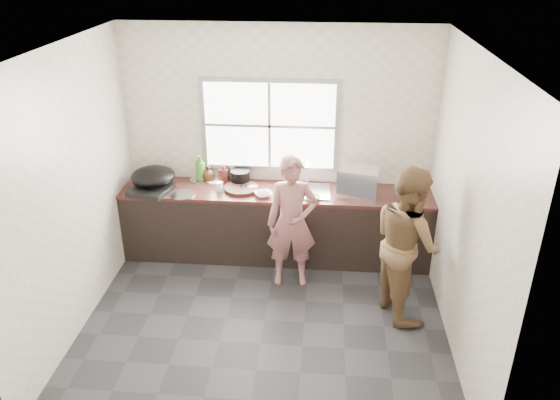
# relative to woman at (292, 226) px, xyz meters

# --- Properties ---
(floor) EXTENTS (3.60, 3.20, 0.01)m
(floor) POSITION_rel_woman_xyz_m (-0.22, -0.74, -0.70)
(floor) COLOR #29292C
(floor) RESTS_ON ground
(ceiling) EXTENTS (3.60, 3.20, 0.01)m
(ceiling) POSITION_rel_woman_xyz_m (-0.22, -0.74, 2.01)
(ceiling) COLOR silver
(ceiling) RESTS_ON wall_back
(wall_back) EXTENTS (3.60, 0.01, 2.70)m
(wall_back) POSITION_rel_woman_xyz_m (-0.22, 0.87, 0.65)
(wall_back) COLOR beige
(wall_back) RESTS_ON ground
(wall_left) EXTENTS (0.01, 3.20, 2.70)m
(wall_left) POSITION_rel_woman_xyz_m (-2.03, -0.74, 0.65)
(wall_left) COLOR silver
(wall_left) RESTS_ON ground
(wall_right) EXTENTS (0.01, 3.20, 2.70)m
(wall_right) POSITION_rel_woman_xyz_m (1.58, -0.74, 0.65)
(wall_right) COLOR silver
(wall_right) RESTS_ON ground
(wall_front) EXTENTS (3.60, 0.01, 2.70)m
(wall_front) POSITION_rel_woman_xyz_m (-0.22, -2.34, 0.65)
(wall_front) COLOR beige
(wall_front) RESTS_ON ground
(cabinet) EXTENTS (3.60, 0.62, 0.82)m
(cabinet) POSITION_rel_woman_xyz_m (-0.22, 0.55, -0.29)
(cabinet) COLOR black
(cabinet) RESTS_ON floor
(countertop) EXTENTS (3.60, 0.64, 0.04)m
(countertop) POSITION_rel_woman_xyz_m (-0.22, 0.55, 0.14)
(countertop) COLOR #3C1E18
(countertop) RESTS_ON cabinet
(sink) EXTENTS (0.55, 0.45, 0.02)m
(sink) POSITION_rel_woman_xyz_m (0.13, 0.55, 0.17)
(sink) COLOR silver
(sink) RESTS_ON countertop
(faucet) EXTENTS (0.02, 0.02, 0.30)m
(faucet) POSITION_rel_woman_xyz_m (0.13, 0.75, 0.31)
(faucet) COLOR silver
(faucet) RESTS_ON countertop
(window_frame) EXTENTS (1.60, 0.05, 1.10)m
(window_frame) POSITION_rel_woman_xyz_m (-0.32, 0.85, 0.85)
(window_frame) COLOR #9EA0A5
(window_frame) RESTS_ON wall_back
(window_glazing) EXTENTS (1.50, 0.01, 1.00)m
(window_glazing) POSITION_rel_woman_xyz_m (-0.32, 0.83, 0.85)
(window_glazing) COLOR white
(window_glazing) RESTS_ON window_frame
(woman) EXTENTS (0.54, 0.38, 1.40)m
(woman) POSITION_rel_woman_xyz_m (0.00, 0.00, 0.00)
(woman) COLOR #A36562
(woman) RESTS_ON floor
(person_side) EXTENTS (0.83, 0.93, 1.59)m
(person_side) POSITION_rel_woman_xyz_m (1.16, -0.42, 0.10)
(person_side) COLOR brown
(person_side) RESTS_ON floor
(cutting_board) EXTENTS (0.53, 0.53, 0.04)m
(cutting_board) POSITION_rel_woman_xyz_m (-0.62, 0.54, 0.18)
(cutting_board) COLOR black
(cutting_board) RESTS_ON countertop
(cleaver) EXTENTS (0.22, 0.16, 0.01)m
(cleaver) POSITION_rel_woman_xyz_m (-0.54, 0.56, 0.21)
(cleaver) COLOR #B6B9BD
(cleaver) RESTS_ON cutting_board
(bowl_mince) EXTENTS (0.25, 0.25, 0.05)m
(bowl_mince) POSITION_rel_woman_xyz_m (-0.35, 0.39, 0.19)
(bowl_mince) COLOR white
(bowl_mince) RESTS_ON countertop
(bowl_crabs) EXTENTS (0.21, 0.21, 0.06)m
(bowl_crabs) POSITION_rel_woman_xyz_m (0.63, 0.52, 0.19)
(bowl_crabs) COLOR white
(bowl_crabs) RESTS_ON countertop
(bowl_held) EXTENTS (0.27, 0.27, 0.07)m
(bowl_held) POSITION_rel_woman_xyz_m (0.21, 0.34, 0.20)
(bowl_held) COLOR white
(bowl_held) RESTS_ON countertop
(black_pot) EXTENTS (0.28, 0.28, 0.16)m
(black_pot) POSITION_rel_woman_xyz_m (-0.66, 0.72, 0.24)
(black_pot) COLOR black
(black_pot) RESTS_ON countertop
(plate_food) EXTENTS (0.29, 0.29, 0.02)m
(plate_food) POSITION_rel_woman_xyz_m (-0.97, 0.76, 0.17)
(plate_food) COLOR white
(plate_food) RESTS_ON countertop
(bottle_green) EXTENTS (0.16, 0.16, 0.33)m
(bottle_green) POSITION_rel_woman_xyz_m (-1.15, 0.78, 0.33)
(bottle_green) COLOR #428D2E
(bottle_green) RESTS_ON countertop
(bottle_brown_tall) EXTENTS (0.10, 0.10, 0.22)m
(bottle_brown_tall) POSITION_rel_woman_xyz_m (-0.87, 0.78, 0.27)
(bottle_brown_tall) COLOR #4A1B12
(bottle_brown_tall) RESTS_ON countertop
(bottle_brown_short) EXTENTS (0.15, 0.15, 0.18)m
(bottle_brown_short) POSITION_rel_woman_xyz_m (-1.06, 0.77, 0.25)
(bottle_brown_short) COLOR #3F1E0F
(bottle_brown_short) RESTS_ON countertop
(glass_jar) EXTENTS (0.08, 0.08, 0.11)m
(glass_jar) POSITION_rel_woman_xyz_m (-0.88, 0.49, 0.22)
(glass_jar) COLOR white
(glass_jar) RESTS_ON countertop
(burner) EXTENTS (0.50, 0.50, 0.06)m
(burner) POSITION_rel_woman_xyz_m (-1.65, 0.38, 0.19)
(burner) COLOR black
(burner) RESTS_ON countertop
(wok) EXTENTS (0.55, 0.55, 0.19)m
(wok) POSITION_rel_woman_xyz_m (-1.65, 0.50, 0.32)
(wok) COLOR black
(wok) RESTS_ON burner
(dish_rack) EXTENTS (0.50, 0.39, 0.33)m
(dish_rack) POSITION_rel_woman_xyz_m (0.72, 0.49, 0.33)
(dish_rack) COLOR white
(dish_rack) RESTS_ON countertop
(pot_lid_left) EXTENTS (0.34, 0.34, 0.01)m
(pot_lid_left) POSITION_rel_woman_xyz_m (-1.27, 0.34, 0.17)
(pot_lid_left) COLOR silver
(pot_lid_left) RESTS_ON countertop
(pot_lid_right) EXTENTS (0.24, 0.24, 0.01)m
(pot_lid_right) POSITION_rel_woman_xyz_m (-1.17, 0.78, 0.17)
(pot_lid_right) COLOR silver
(pot_lid_right) RESTS_ON countertop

